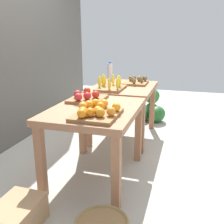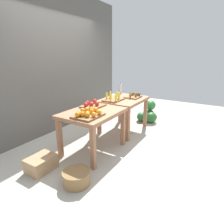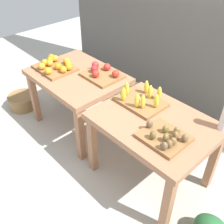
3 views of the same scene
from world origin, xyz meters
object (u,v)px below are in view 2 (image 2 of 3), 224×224
banana_crate (114,98)px  kiwi_bin (133,96)px  cardboard_produce_box (41,164)px  apple_bin (92,105)px  watermelon_pile (149,113)px  display_table_left (93,117)px  display_table_right (124,103)px  orange_bin (88,114)px  wicker_basket (76,177)px  water_bottle (120,88)px

banana_crate → kiwi_bin: bearing=-26.7°
cardboard_produce_box → apple_bin: bearing=-6.4°
kiwi_bin → watermelon_pile: bearing=-11.0°
display_table_left → banana_crate: 0.88m
display_table_right → kiwi_bin: size_ratio=2.84×
watermelon_pile → apple_bin: bearing=166.3°
display_table_left → apple_bin: apple_bin is taller
watermelon_pile → orange_bin: bearing=176.0°
cardboard_produce_box → kiwi_bin: bearing=-11.0°
wicker_basket → display_table_left: bearing=22.4°
display_table_right → orange_bin: bearing=-175.5°
apple_bin → kiwi_bin: 1.15m
banana_crate → water_bottle: size_ratio=1.62×
kiwi_bin → cardboard_produce_box: 2.35m
water_bottle → watermelon_pile: (0.46, -0.59, -0.66)m
kiwi_bin → apple_bin: bearing=164.6°
display_table_left → cardboard_produce_box: display_table_left is taller
apple_bin → cardboard_produce_box: 1.30m
water_bottle → watermelon_pile: water_bottle is taller
cardboard_produce_box → water_bottle: bearing=0.7°
orange_bin → cardboard_produce_box: size_ratio=1.12×
orange_bin → kiwi_bin: (1.59, -0.02, -0.01)m
orange_bin → apple_bin: 0.56m
orange_bin → cardboard_produce_box: orange_bin is taller
orange_bin → banana_crate: bearing=10.7°
banana_crate → watermelon_pile: bearing=-17.7°
display_table_right → banana_crate: size_ratio=2.36×
water_bottle → cardboard_produce_box: bearing=-179.3°
orange_bin → wicker_basket: (-0.59, -0.24, -0.67)m
apple_bin → watermelon_pile: (1.80, -0.44, -0.57)m
watermelon_pile → wicker_basket: watermelon_pile is taller
display_table_right → watermelon_pile: display_table_right is taller
apple_bin → wicker_basket: 1.37m
banana_crate → cardboard_produce_box: bearing=173.6°
cardboard_produce_box → display_table_left: bearing=-18.7°
banana_crate → cardboard_produce_box: (-1.75, 0.20, -0.67)m
display_table_right → water_bottle: 0.60m
watermelon_pile → wicker_basket: size_ratio=1.71×
water_bottle → wicker_basket: bearing=-164.3°
display_table_left → water_bottle: water_bottle is taller
display_table_left → kiwi_bin: size_ratio=2.84×
kiwi_bin → cardboard_produce_box: bearing=169.0°
water_bottle → display_table_left: bearing=-168.2°
orange_bin → banana_crate: size_ratio=1.02×
display_table_left → water_bottle: 1.62m
water_bottle → watermelon_pile: size_ratio=0.42×
display_table_left → cardboard_produce_box: 1.07m
display_table_left → apple_bin: size_ratio=2.53×
wicker_basket → display_table_right: bearing=10.1°
display_table_right → watermelon_pile: size_ratio=1.61×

